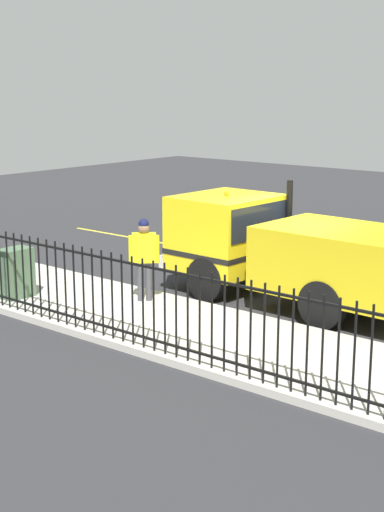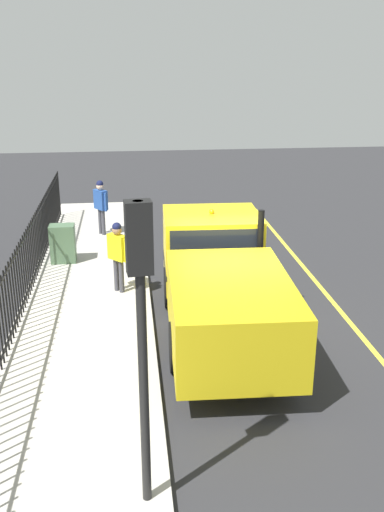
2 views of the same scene
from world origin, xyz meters
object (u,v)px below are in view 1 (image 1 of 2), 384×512
object	(u,v)px
worker_standing	(144,251)
utility_cabinet	(16,273)
traffic_cone	(321,273)
work_truck	(284,246)

from	to	relation	value
worker_standing	utility_cabinet	xyz separation A→B (m)	(1.56, -2.30, -0.54)
utility_cabinet	traffic_cone	xyz separation A→B (m)	(-5.41, 4.33, -0.36)
work_truck	traffic_cone	size ratio (longest dim) A/B	9.93
work_truck	utility_cabinet	bearing A→B (deg)	132.34
work_truck	worker_standing	xyz separation A→B (m)	(2.15, -2.06, -0.02)
work_truck	worker_standing	size ratio (longest dim) A/B	3.51
utility_cabinet	traffic_cone	size ratio (longest dim) A/B	1.72
utility_cabinet	traffic_cone	distance (m)	6.94
work_truck	utility_cabinet	distance (m)	5.76
worker_standing	utility_cabinet	size ratio (longest dim) A/B	1.64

